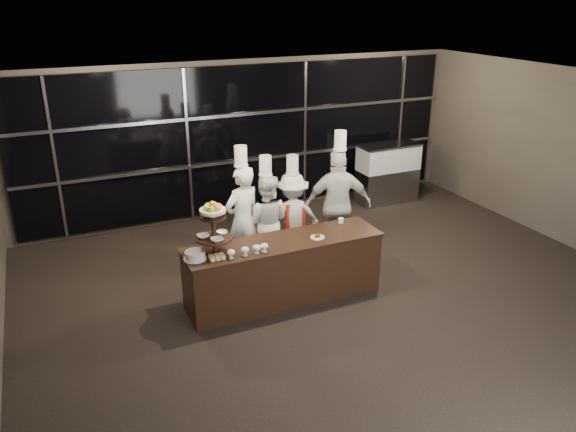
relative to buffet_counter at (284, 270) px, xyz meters
name	(u,v)px	position (x,y,z in m)	size (l,w,h in m)	color
room	(394,231)	(0.79, -1.46, 1.03)	(10.00, 10.00, 10.00)	black
window_wall	(248,139)	(0.79, 3.48, 1.04)	(8.60, 0.10, 2.80)	black
buffet_counter	(284,270)	(0.00, 0.00, 0.00)	(2.84, 0.74, 0.92)	black
display_stand	(213,224)	(-1.00, 0.00, 0.87)	(0.48, 0.48, 0.74)	black
compotes	(249,249)	(-0.60, -0.22, 0.54)	(0.58, 0.11, 0.12)	silver
layer_cake	(195,255)	(-1.28, -0.05, 0.51)	(0.30, 0.30, 0.11)	white
pastry_squares	(217,257)	(-1.02, -0.17, 0.48)	(0.20, 0.13, 0.05)	#F8DA79
small_plate	(317,237)	(0.48, -0.10, 0.47)	(0.20, 0.20, 0.05)	white
chef_cup	(341,220)	(1.05, 0.25, 0.49)	(0.08, 0.08, 0.07)	white
display_case	(388,170)	(3.64, 2.84, 0.22)	(1.28, 0.56, 1.24)	#A5A5AA
chef_a	(243,219)	(-0.24, 1.02, 0.44)	(0.74, 0.59, 2.06)	white
chef_b	(266,221)	(0.17, 1.08, 0.33)	(0.95, 0.88, 1.85)	white
chef_c	(292,216)	(0.68, 1.18, 0.28)	(1.01, 0.65, 1.77)	silver
chef_d	(338,204)	(1.37, 0.91, 0.48)	(1.18, 0.79, 2.16)	silver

